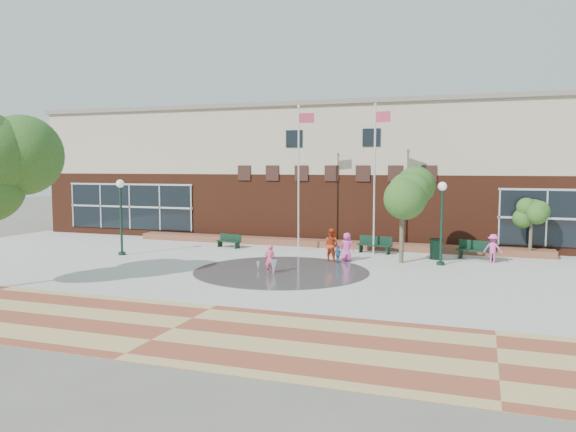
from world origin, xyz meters
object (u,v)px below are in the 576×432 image
(trash_can, at_px, (436,249))
(flagpole_right, at_px, (375,171))
(bench_left, at_px, (229,244))
(flagpole_left, at_px, (299,171))
(child_splash, at_px, (270,259))

(trash_can, bearing_deg, flagpole_right, 168.17)
(bench_left, distance_m, trash_can, 12.46)
(flagpole_right, relative_size, trash_can, 7.46)
(flagpole_left, distance_m, bench_left, 6.38)
(flagpole_left, relative_size, trash_can, 7.48)
(flagpole_right, relative_size, bench_left, 4.92)
(bench_left, bearing_deg, trash_can, 14.15)
(flagpole_left, relative_size, child_splash, 6.29)
(flagpole_right, distance_m, child_splash, 9.14)
(flagpole_right, xyz_separation_m, child_splash, (-3.61, -7.33, -4.11))
(bench_left, xyz_separation_m, child_splash, (5.35, -6.87, 0.41))
(flagpole_left, distance_m, trash_can, 9.01)
(bench_left, relative_size, child_splash, 1.28)
(flagpole_left, xyz_separation_m, flagpole_right, (4.46, 0.20, 0.01))
(flagpole_left, height_order, flagpole_right, flagpole_left)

